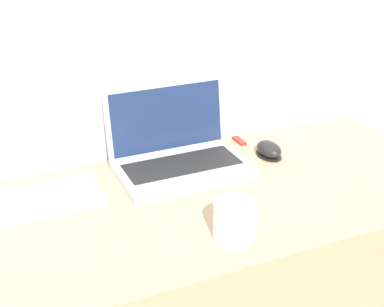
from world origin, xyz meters
TOP-DOWN VIEW (x-y plane):
  - laptop at (0.00, 0.47)m, footprint 0.35×0.25m
  - drink_cup at (-0.02, 0.10)m, footprint 0.09×0.09m
  - computer_mouse at (0.27, 0.43)m, footprint 0.07×0.10m
  - external_keyboard at (-0.44, 0.42)m, footprint 0.40×0.14m
  - usb_stick at (0.24, 0.55)m, footprint 0.02×0.06m

SIDE VIEW (x-z plane):
  - usb_stick at x=0.24m, z-range 0.74..0.75m
  - external_keyboard at x=-0.44m, z-range 0.74..0.76m
  - computer_mouse at x=0.27m, z-range 0.74..0.79m
  - drink_cup at x=-0.02m, z-range 0.75..0.83m
  - laptop at x=0.00m, z-range 0.68..0.90m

